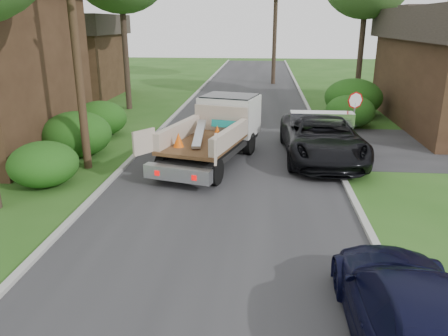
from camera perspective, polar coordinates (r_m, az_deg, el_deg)
The scene contains 15 objects.
ground at distance 11.83m, azimuth -1.18°, elevation -8.35°, with size 120.00×120.00×0.00m, color #244F16.
road at distance 21.20m, azimuth 1.81°, elevation 3.91°, with size 8.00×90.00×0.02m, color #28282B.
curb_left at distance 21.81m, azimuth -9.03°, elevation 4.25°, with size 0.20×90.00×0.12m, color #9E9E99.
curb_right at distance 21.35m, azimuth 12.88°, elevation 3.70°, with size 0.20×90.00×0.12m, color #9E9E99.
stop_sign at distance 20.21m, azimuth 16.70°, elevation 7.56°, with size 0.71×0.32×2.48m.
utility_pole at distance 16.85m, azimuth -19.00°, elevation 16.98°, with size 2.42×1.25×10.00m.
house_left_far at distance 35.73m, azimuth -19.68°, elevation 13.79°, with size 7.56×7.56×6.00m.
hedge_left_a at distance 16.05m, azimuth -22.51°, elevation 0.48°, with size 2.34×2.34×1.53m, color #1B440F.
hedge_left_b at distance 19.16m, azimuth -18.69°, elevation 4.22°, with size 2.86×2.86×1.87m, color #1B440F.
hedge_left_c at distance 22.45m, azimuth -15.88°, elevation 6.25°, with size 2.60×2.60×1.70m, color #1B440F.
hedge_right_a at distance 24.35m, azimuth 16.14°, elevation 7.14°, with size 2.60×2.60×1.70m, color #1B440F.
hedge_right_b at distance 27.34m, azimuth 16.53°, elevation 8.83°, with size 3.38×3.38×2.21m, color #1B440F.
flatbed_truck at distance 17.84m, azimuth -0.56°, elevation 5.45°, with size 4.19×6.82×2.42m.
black_pickup at distance 18.23m, azimuth 12.65°, elevation 3.95°, with size 3.00×6.51×1.81m, color black.
navy_suv at distance 8.24m, azimuth 23.52°, elevation -17.12°, with size 2.11×5.18×1.50m, color black.
Camera 1 is at (1.20, -10.49, 5.34)m, focal length 35.00 mm.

